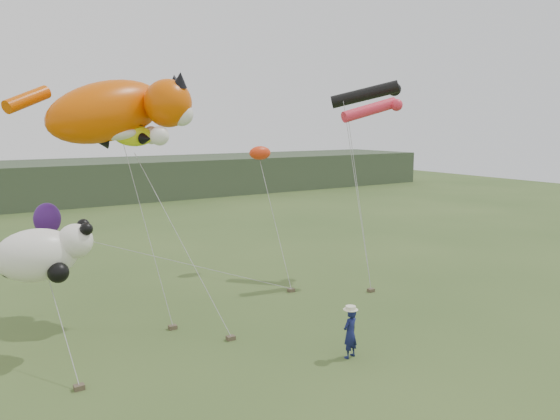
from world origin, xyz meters
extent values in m
plane|color=#385123|center=(0.00, 0.00, 0.00)|extent=(120.00, 120.00, 0.00)
cube|color=#2D3D28|center=(0.00, 45.00, 2.00)|extent=(90.00, 12.00, 4.00)
imported|color=#141A4D|center=(0.99, -0.03, 0.85)|extent=(0.70, 0.54, 1.70)
cube|color=brown|center=(-3.04, 5.61, 0.08)|extent=(0.30, 0.24, 0.15)
cube|color=brown|center=(-1.67, 3.47, 0.08)|extent=(0.30, 0.24, 0.15)
cube|color=brown|center=(6.53, 5.03, 0.08)|extent=(0.30, 0.24, 0.15)
cube|color=brown|center=(-7.19, 2.55, 0.08)|extent=(0.30, 0.24, 0.15)
cube|color=brown|center=(3.40, 7.06, 0.08)|extent=(0.30, 0.24, 0.15)
ellipsoid|color=#DA5100|center=(-4.31, 8.58, 8.25)|extent=(5.85, 3.62, 3.37)
sphere|color=#DA5100|center=(-2.20, 7.53, 8.57)|extent=(1.90, 1.90, 1.90)
cone|color=black|center=(-1.88, 7.00, 9.46)|extent=(0.59, 0.72, 0.71)
cone|color=black|center=(-1.67, 8.05, 9.46)|extent=(0.59, 0.68, 0.67)
sphere|color=white|center=(-1.78, 7.21, 8.15)|extent=(0.95, 0.95, 0.95)
ellipsoid|color=white|center=(-4.09, 8.26, 7.41)|extent=(1.85, 0.93, 0.58)
sphere|color=white|center=(-2.83, 6.89, 7.30)|extent=(0.74, 0.74, 0.74)
sphere|color=white|center=(-2.62, 8.37, 7.30)|extent=(0.74, 0.74, 0.74)
cylinder|color=#DA5100|center=(-7.04, 9.42, 8.67)|extent=(1.96, 1.44, 1.14)
ellipsoid|color=#D6E312|center=(-3.39, 8.30, 7.30)|extent=(1.69, 0.84, 0.92)
cone|color=black|center=(-4.75, 8.64, 7.30)|extent=(0.89, 1.10, 1.02)
cone|color=black|center=(-3.27, 8.30, 7.92)|extent=(0.57, 0.57, 0.45)
cone|color=black|center=(-3.04, 7.73, 7.18)|extent=(0.60, 0.64, 0.45)
cone|color=black|center=(-3.04, 8.86, 7.18)|extent=(0.60, 0.64, 0.45)
cylinder|color=black|center=(8.83, 8.39, 9.27)|extent=(3.06, 2.80, 1.42)
sphere|color=black|center=(10.39, 7.84, 9.55)|extent=(0.69, 0.69, 0.69)
cylinder|color=#EA2840|center=(7.86, 6.91, 8.44)|extent=(3.04, 0.97, 1.26)
sphere|color=#EA2840|center=(9.19, 6.44, 8.68)|extent=(0.59, 0.59, 0.59)
ellipsoid|color=white|center=(-7.63, 5.67, 3.50)|extent=(2.62, 1.75, 1.75)
sphere|color=white|center=(-6.46, 5.38, 3.89)|extent=(1.16, 1.16, 1.16)
sphere|color=black|center=(-6.17, 4.99, 4.32)|extent=(0.43, 0.43, 0.43)
sphere|color=black|center=(-6.07, 5.81, 4.32)|extent=(0.43, 0.43, 0.43)
sphere|color=black|center=(-7.14, 4.89, 3.01)|extent=(0.68, 0.68, 0.68)
sphere|color=black|center=(-8.40, 5.96, 3.11)|extent=(0.68, 0.68, 0.68)
ellipsoid|color=red|center=(4.52, 11.72, 6.24)|extent=(1.25, 0.73, 0.73)
ellipsoid|color=#3F146C|center=(-6.50, 10.14, 3.95)|extent=(1.08, 0.72, 1.31)
camera|label=1|loc=(-10.37, -13.32, 7.74)|focal=35.00mm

